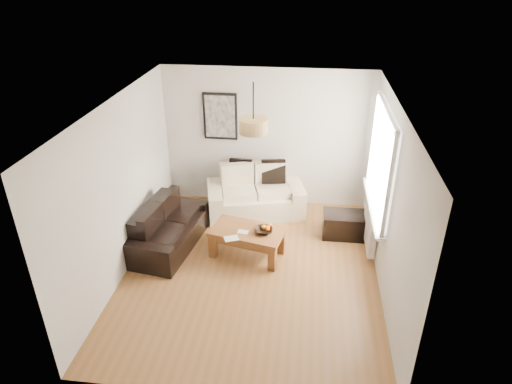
# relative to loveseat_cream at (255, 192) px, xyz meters

# --- Properties ---
(floor) EXTENTS (4.50, 4.50, 0.00)m
(floor) POSITION_rel_loveseat_cream_xyz_m (0.16, -1.78, -0.43)
(floor) COLOR brown
(floor) RESTS_ON ground
(ceiling) EXTENTS (3.80, 4.50, 0.00)m
(ceiling) POSITION_rel_loveseat_cream_xyz_m (0.16, -1.78, 2.17)
(ceiling) COLOR white
(ceiling) RESTS_ON floor
(wall_back) EXTENTS (3.80, 0.04, 2.60)m
(wall_back) POSITION_rel_loveseat_cream_xyz_m (0.16, 0.47, 0.87)
(wall_back) COLOR silver
(wall_back) RESTS_ON floor
(wall_front) EXTENTS (3.80, 0.04, 2.60)m
(wall_front) POSITION_rel_loveseat_cream_xyz_m (0.16, -4.03, 0.87)
(wall_front) COLOR silver
(wall_front) RESTS_ON floor
(wall_left) EXTENTS (0.04, 4.50, 2.60)m
(wall_left) POSITION_rel_loveseat_cream_xyz_m (-1.74, -1.78, 0.87)
(wall_left) COLOR silver
(wall_left) RESTS_ON floor
(wall_right) EXTENTS (0.04, 4.50, 2.60)m
(wall_right) POSITION_rel_loveseat_cream_xyz_m (2.06, -1.78, 0.87)
(wall_right) COLOR silver
(wall_right) RESTS_ON floor
(window_bay) EXTENTS (0.14, 1.90, 1.60)m
(window_bay) POSITION_rel_loveseat_cream_xyz_m (2.02, -0.98, 1.17)
(window_bay) COLOR white
(window_bay) RESTS_ON wall_right
(radiator) EXTENTS (0.10, 0.90, 0.52)m
(radiator) POSITION_rel_loveseat_cream_xyz_m (1.98, -0.98, -0.05)
(radiator) COLOR white
(radiator) RESTS_ON wall_right
(poster) EXTENTS (0.62, 0.04, 0.87)m
(poster) POSITION_rel_loveseat_cream_xyz_m (-0.69, 0.44, 1.27)
(poster) COLOR black
(poster) RESTS_ON wall_back
(pendant_shade) EXTENTS (0.40, 0.40, 0.20)m
(pendant_shade) POSITION_rel_loveseat_cream_xyz_m (0.16, -1.48, 1.80)
(pendant_shade) COLOR tan
(pendant_shade) RESTS_ON ceiling
(loveseat_cream) EXTENTS (1.92, 1.36, 0.86)m
(loveseat_cream) POSITION_rel_loveseat_cream_xyz_m (0.00, 0.00, 0.00)
(loveseat_cream) COLOR beige
(loveseat_cream) RESTS_ON floor
(sofa_leather) EXTENTS (1.05, 1.76, 0.72)m
(sofa_leather) POSITION_rel_loveseat_cream_xyz_m (-1.27, -1.26, -0.07)
(sofa_leather) COLOR black
(sofa_leather) RESTS_ON floor
(coffee_table) EXTENTS (1.25, 0.87, 0.47)m
(coffee_table) POSITION_rel_loveseat_cream_xyz_m (0.04, -1.37, -0.20)
(coffee_table) COLOR brown
(coffee_table) RESTS_ON floor
(ottoman) EXTENTS (0.73, 0.47, 0.42)m
(ottoman) POSITION_rel_loveseat_cream_xyz_m (1.61, -0.61, -0.22)
(ottoman) COLOR black
(ottoman) RESTS_ON floor
(cushion_left) EXTENTS (0.43, 0.15, 0.42)m
(cushion_left) POSITION_rel_loveseat_cream_xyz_m (-0.30, 0.21, 0.32)
(cushion_left) COLOR black
(cushion_left) RESTS_ON loveseat_cream
(cushion_right) EXTENTS (0.46, 0.21, 0.44)m
(cushion_right) POSITION_rel_loveseat_cream_xyz_m (0.31, 0.21, 0.33)
(cushion_right) COLOR black
(cushion_right) RESTS_ON loveseat_cream
(fruit_bowl) EXTENTS (0.30, 0.30, 0.07)m
(fruit_bowl) POSITION_rel_loveseat_cream_xyz_m (0.31, -1.40, 0.07)
(fruit_bowl) COLOR black
(fruit_bowl) RESTS_ON coffee_table
(orange_a) EXTENTS (0.09, 0.09, 0.08)m
(orange_a) POSITION_rel_loveseat_cream_xyz_m (0.36, -1.35, 0.07)
(orange_a) COLOR orange
(orange_a) RESTS_ON fruit_bowl
(orange_b) EXTENTS (0.10, 0.10, 0.08)m
(orange_b) POSITION_rel_loveseat_cream_xyz_m (0.39, -1.27, 0.07)
(orange_b) COLOR orange
(orange_b) RESTS_ON fruit_bowl
(orange_c) EXTENTS (0.09, 0.09, 0.08)m
(orange_c) POSITION_rel_loveseat_cream_xyz_m (0.30, -1.32, 0.07)
(orange_c) COLOR orange
(orange_c) RESTS_ON fruit_bowl
(papers) EXTENTS (0.26, 0.23, 0.01)m
(papers) POSITION_rel_loveseat_cream_xyz_m (-0.17, -1.64, 0.04)
(papers) COLOR beige
(papers) RESTS_ON coffee_table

